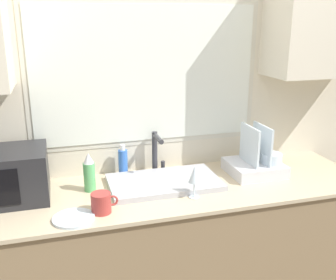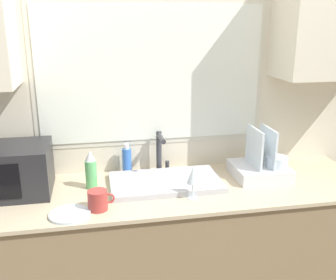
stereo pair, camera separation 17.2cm
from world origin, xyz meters
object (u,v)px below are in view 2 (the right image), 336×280
Objects in this scene: soap_bottle at (127,160)px; wine_glass at (193,176)px; dish_rack at (261,166)px; spray_bottle at (91,170)px; faucet at (160,149)px; mug_near_sink at (98,200)px.

soap_bottle is 1.09× the size of wine_glass.
dish_rack is 0.96m from spray_bottle.
faucet is 0.43m from spray_bottle.
faucet is at bearing 162.57° from dish_rack.
faucet is 0.81× the size of dish_rack.
faucet is 0.39m from wine_glass.
mug_near_sink is (-0.37, -0.41, -0.10)m from faucet.
faucet is 0.56m from mug_near_sink.
faucet reaches higher than wine_glass.
soap_bottle is at bearing 175.06° from faucet.
soap_bottle is at bearing 67.61° from mug_near_sink.
mug_near_sink is 0.75× the size of wine_glass.
spray_bottle is at bearing 155.24° from wine_glass.
faucet is 1.92× the size of mug_near_sink.
wine_glass is (0.47, 0.03, 0.07)m from mug_near_sink.
dish_rack is at bearing -17.43° from faucet.
wine_glass is (-0.46, -0.20, 0.06)m from dish_rack.
wine_glass is (0.50, -0.23, 0.02)m from spray_bottle.
wine_glass is at bearing -75.30° from faucet.
wine_glass is at bearing -53.39° from soap_bottle.
faucet is 1.17× the size of spray_bottle.
spray_bottle is 0.27m from soap_bottle.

